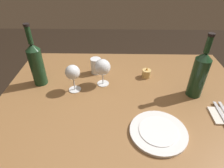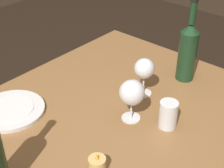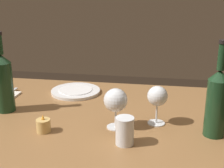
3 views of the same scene
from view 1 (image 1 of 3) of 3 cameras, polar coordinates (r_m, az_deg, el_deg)
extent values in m
plane|color=black|center=(1.59, 2.61, -23.89)|extent=(6.00, 6.00, 0.00)
cube|color=olive|center=(1.03, 3.69, -3.33)|extent=(1.30, 0.90, 0.04)
cylinder|color=brown|center=(1.65, -17.92, -4.51)|extent=(0.06, 0.06, 0.70)
cylinder|color=brown|center=(1.68, 22.94, -4.89)|extent=(0.06, 0.06, 0.70)
cylinder|color=white|center=(1.08, -2.70, 0.16)|extent=(0.07, 0.07, 0.00)
cylinder|color=white|center=(1.06, -2.76, 1.77)|extent=(0.01, 0.01, 0.07)
sphere|color=white|center=(1.02, -2.87, 5.06)|extent=(0.09, 0.09, 0.09)
cylinder|color=#42070F|center=(1.03, -2.86, 4.72)|extent=(0.07, 0.07, 0.02)
cylinder|color=white|center=(1.06, -11.01, -1.62)|extent=(0.07, 0.07, 0.00)
cylinder|color=white|center=(1.03, -11.26, 0.18)|extent=(0.01, 0.01, 0.08)
sphere|color=white|center=(0.99, -11.73, 3.47)|extent=(0.08, 0.08, 0.08)
cylinder|color=#42070F|center=(1.00, -11.68, 3.15)|extent=(0.06, 0.06, 0.01)
cylinder|color=#19381E|center=(1.11, -21.41, 4.66)|extent=(0.07, 0.07, 0.21)
cone|color=#19381E|center=(1.06, -22.83, 10.22)|extent=(0.07, 0.07, 0.03)
cylinder|color=#19381E|center=(1.04, -23.63, 13.27)|extent=(0.03, 0.03, 0.09)
cylinder|color=black|center=(1.02, -24.32, 15.85)|extent=(0.03, 0.03, 0.01)
cylinder|color=#19381E|center=(1.04, 24.32, 1.69)|extent=(0.08, 0.08, 0.21)
cone|color=#19381E|center=(0.98, 26.05, 7.56)|extent=(0.08, 0.08, 0.03)
cylinder|color=#19381E|center=(0.96, 26.94, 10.51)|extent=(0.03, 0.03, 0.08)
cylinder|color=black|center=(0.94, 27.69, 12.96)|extent=(0.03, 0.03, 0.01)
cylinder|color=white|center=(1.16, -4.84, 5.43)|extent=(0.06, 0.06, 0.10)
cylinder|color=silver|center=(1.17, -4.78, 4.30)|extent=(0.05, 0.05, 0.03)
cylinder|color=#DBB266|center=(1.15, 10.26, 3.11)|extent=(0.05, 0.05, 0.05)
cylinder|color=white|center=(1.15, 10.22, 2.86)|extent=(0.04, 0.04, 0.03)
cone|color=#F99E2D|center=(1.13, 10.44, 4.56)|extent=(0.01, 0.01, 0.02)
cylinder|color=white|center=(0.84, 13.69, -13.76)|extent=(0.24, 0.24, 0.01)
cylinder|color=white|center=(0.84, 13.77, -13.39)|extent=(0.16, 0.16, 0.00)
cube|color=silver|center=(1.01, 30.00, -8.02)|extent=(0.02, 0.18, 0.00)
camera|label=2|loc=(1.60, 33.25, 35.76)|focal=54.83mm
camera|label=3|loc=(1.94, -6.59, 32.46)|focal=49.98mm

